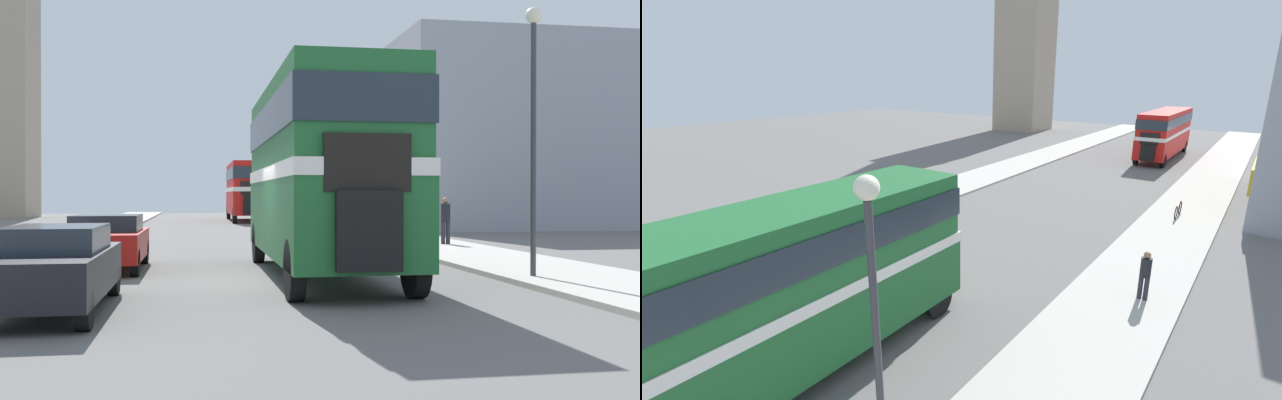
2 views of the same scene
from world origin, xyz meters
The scene contains 10 objects.
ground_plane centered at (0.00, 0.00, 0.00)m, with size 120.00×120.00×0.00m, color slate.
sidewalk_right centered at (6.75, 0.00, 0.06)m, with size 3.50×120.00×0.12m.
double_decker_bus centered at (1.27, 0.62, 2.59)m, with size 2.53×9.51×4.36m.
bus_distant centered at (2.01, 36.35, 2.49)m, with size 2.39×11.07×4.16m.
car_parked_near centered at (-3.82, -3.53, 0.73)m, with size 1.66×4.44×1.38m.
car_parked_mid centered at (-3.76, 2.90, 0.73)m, with size 1.82×4.03×1.38m.
pedestrian_walking centered at (7.31, 8.91, 1.07)m, with size 0.34×0.34×1.68m.
bicycle_on_pavement centered at (6.56, 18.78, 0.48)m, with size 0.05×1.76×0.78m.
street_lamp centered at (5.69, -1.09, 3.96)m, with size 0.36×0.36×5.86m.
shop_building_block centered at (18.49, 24.32, 5.32)m, with size 18.20×11.77×10.64m.
Camera 1 is at (-1.56, -15.58, 1.88)m, focal length 40.00 mm.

